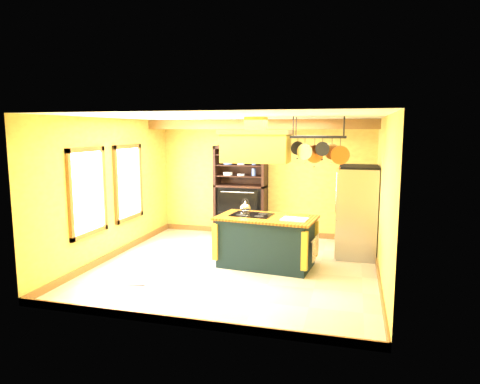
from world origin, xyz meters
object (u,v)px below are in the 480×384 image
at_px(hutch, 241,201).
at_px(pot_rack, 319,144).
at_px(refrigerator, 357,214).
at_px(range_hood, 256,144).
at_px(kitchen_island, 266,241).

bearing_deg(hutch, pot_rack, -47.02).
relative_size(refrigerator, hutch, 0.83).
bearing_deg(refrigerator, range_hood, -148.86).
bearing_deg(pot_rack, kitchen_island, 179.94).
distance_m(range_hood, refrigerator, 2.49).
height_order(kitchen_island, pot_rack, pot_rack).
xyz_separation_m(kitchen_island, pot_rack, (0.91, -0.00, 1.76)).
height_order(kitchen_island, range_hood, range_hood).
height_order(range_hood, pot_rack, same).
distance_m(range_hood, pot_rack, 1.11).
bearing_deg(kitchen_island, pot_rack, 6.17).
xyz_separation_m(range_hood, refrigerator, (1.78, 1.08, -1.37)).
xyz_separation_m(pot_rack, refrigerator, (0.67, 1.08, -1.38)).
bearing_deg(range_hood, hutch, 111.62).
bearing_deg(kitchen_island, hutch, 122.43).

